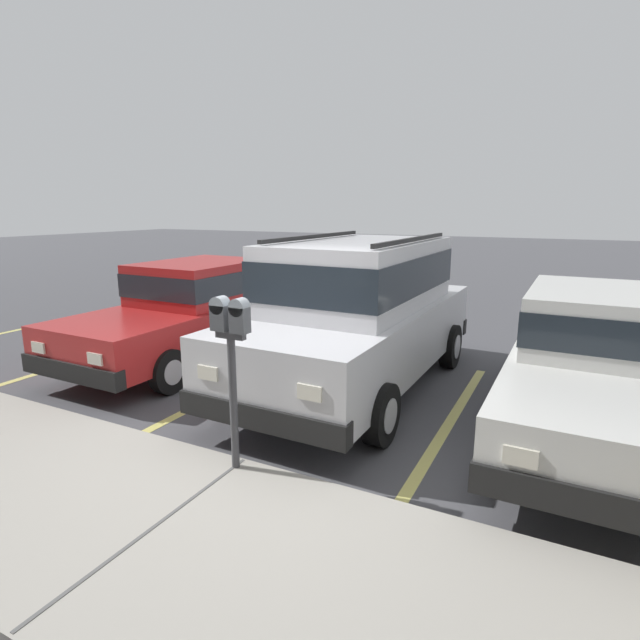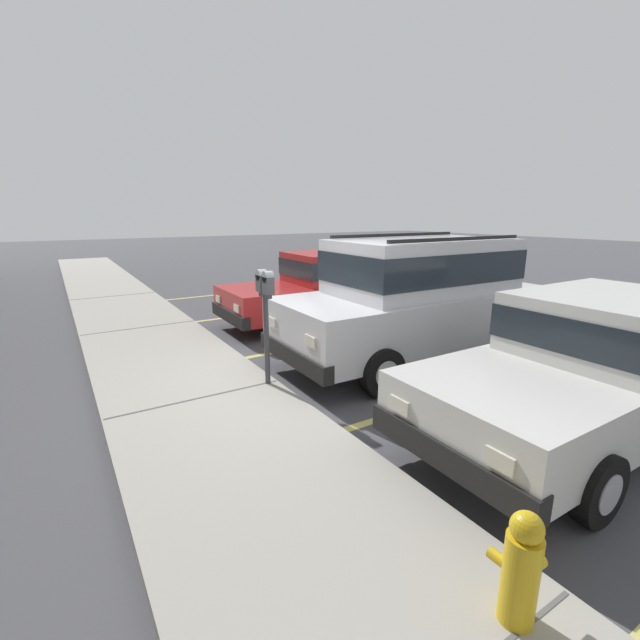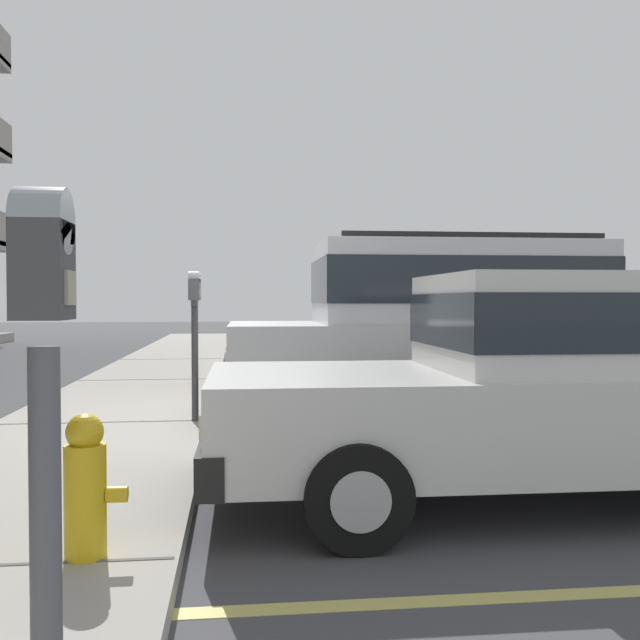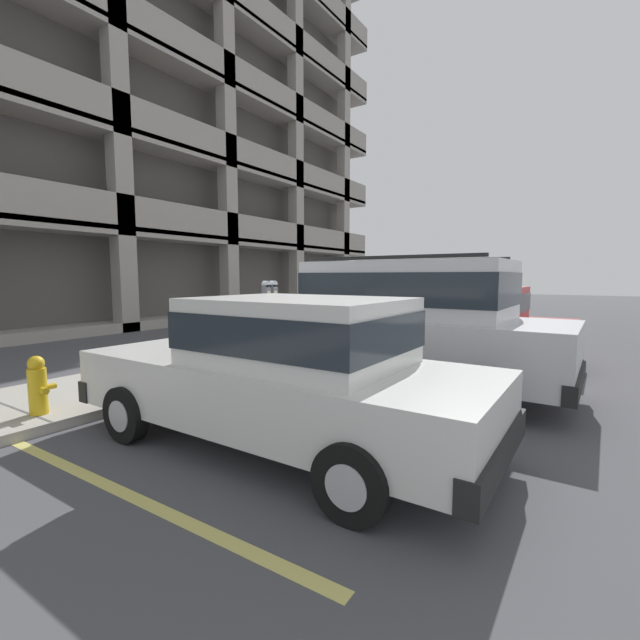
{
  "view_description": "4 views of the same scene",
  "coord_description": "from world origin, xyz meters",
  "px_view_note": "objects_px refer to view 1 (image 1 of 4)",
  "views": [
    {
      "loc": [
        -2.54,
        3.64,
        2.39
      ],
      "look_at": [
        -0.09,
        -1.16,
        1.18
      ],
      "focal_mm": 28.0,
      "sensor_mm": 36.0,
      "label": 1
    },
    {
      "loc": [
        -5.01,
        2.63,
        2.37
      ],
      "look_at": [
        0.2,
        -0.62,
        0.84
      ],
      "focal_mm": 24.0,
      "sensor_mm": 36.0,
      "label": 2
    },
    {
      "loc": [
        -7.46,
        -0.08,
        1.36
      ],
      "look_at": [
        0.35,
        -1.0,
        1.15
      ],
      "focal_mm": 40.0,
      "sensor_mm": 36.0,
      "label": 3
    },
    {
      "loc": [
        -6.25,
        -4.84,
        1.75
      ],
      "look_at": [
        0.07,
        -0.72,
        0.98
      ],
      "focal_mm": 24.0,
      "sensor_mm": 36.0,
      "label": 4
    }
  ],
  "objects_px": {
    "dark_hatchback": "(194,307)",
    "parking_meter_near": "(231,343)",
    "red_sedan": "(600,360)",
    "silver_suv": "(359,308)"
  },
  "relations": [
    {
      "from": "parking_meter_near",
      "to": "silver_suv",
      "type": "bearing_deg",
      "value": -90.89
    },
    {
      "from": "silver_suv",
      "to": "dark_hatchback",
      "type": "distance_m",
      "value": 2.93
    },
    {
      "from": "red_sedan",
      "to": "parking_meter_near",
      "type": "height_order",
      "value": "parking_meter_near"
    },
    {
      "from": "silver_suv",
      "to": "dark_hatchback",
      "type": "relative_size",
      "value": 1.07
    },
    {
      "from": "red_sedan",
      "to": "parking_meter_near",
      "type": "xyz_separation_m",
      "value": [
        2.87,
        2.56,
        0.45
      ]
    },
    {
      "from": "red_sedan",
      "to": "parking_meter_near",
      "type": "relative_size",
      "value": 2.91
    },
    {
      "from": "silver_suv",
      "to": "red_sedan",
      "type": "relative_size",
      "value": 1.07
    },
    {
      "from": "red_sedan",
      "to": "dark_hatchback",
      "type": "relative_size",
      "value": 1.0
    },
    {
      "from": "dark_hatchback",
      "to": "parking_meter_near",
      "type": "relative_size",
      "value": 2.91
    },
    {
      "from": "silver_suv",
      "to": "dark_hatchback",
      "type": "xyz_separation_m",
      "value": [
        2.92,
        -0.1,
        -0.27
      ]
    }
  ]
}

